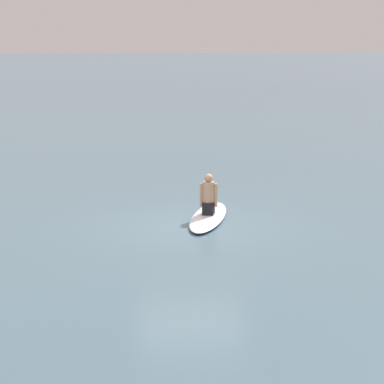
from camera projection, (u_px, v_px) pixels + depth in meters
ground_plane at (191, 226)px, 16.17m from camera, size 400.00×400.00×0.00m
surfboard at (208, 217)px, 16.82m from camera, size 1.58×3.13×0.13m
person_paddler at (209, 196)px, 16.71m from camera, size 0.44×0.39×0.99m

